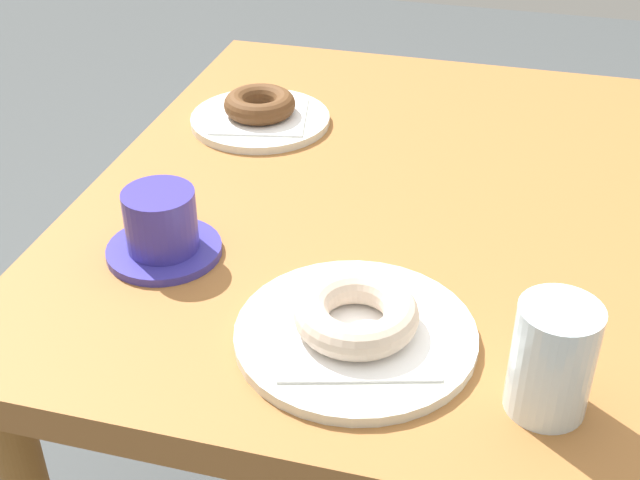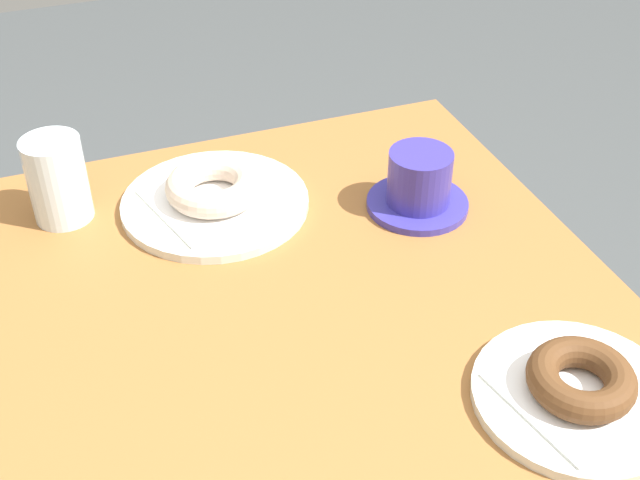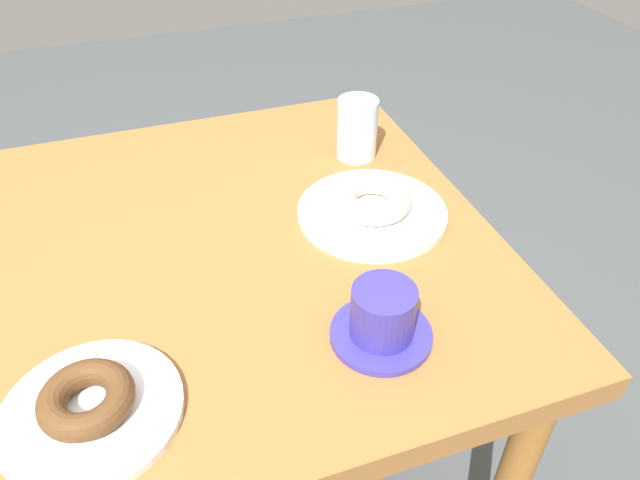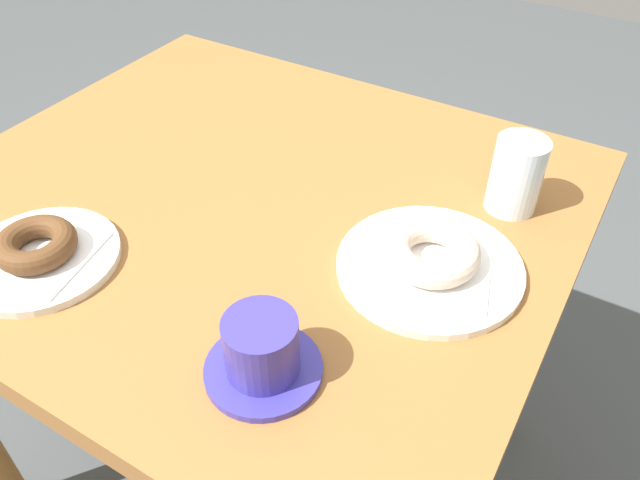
{
  "view_description": "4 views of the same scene",
  "coord_description": "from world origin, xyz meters",
  "px_view_note": "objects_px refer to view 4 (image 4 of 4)",
  "views": [
    {
      "loc": [
        0.92,
        0.12,
        1.26
      ],
      "look_at": [
        0.18,
        -0.07,
        0.76
      ],
      "focal_mm": 47.78,
      "sensor_mm": 36.0,
      "label": 1
    },
    {
      "loc": [
        -0.57,
        0.17,
        1.33
      ],
      "look_at": [
        0.14,
        -0.09,
        0.76
      ],
      "focal_mm": 46.75,
      "sensor_mm": 36.0,
      "label": 2
    },
    {
      "loc": [
        -0.03,
        -0.7,
        1.29
      ],
      "look_at": [
        0.17,
        -0.09,
        0.77
      ],
      "focal_mm": 33.43,
      "sensor_mm": 36.0,
      "label": 3
    },
    {
      "loc": [
        0.47,
        -0.58,
        1.28
      ],
      "look_at": [
        0.17,
        -0.08,
        0.78
      ],
      "focal_mm": 35.44,
      "sensor_mm": 36.0,
      "label": 4
    }
  ],
  "objects_px": {
    "water_glass": "(517,175)",
    "coffee_cup": "(262,351)",
    "plate_chocolate_ring": "(41,258)",
    "donut_chocolate_ring": "(35,244)",
    "donut_sugar_ring": "(432,252)",
    "plate_sugar_ring": "(429,267)"
  },
  "relations": [
    {
      "from": "water_glass",
      "to": "donut_chocolate_ring",
      "type": "bearing_deg",
      "value": -138.69
    },
    {
      "from": "donut_sugar_ring",
      "to": "plate_chocolate_ring",
      "type": "bearing_deg",
      "value": -151.0
    },
    {
      "from": "coffee_cup",
      "to": "donut_chocolate_ring",
      "type": "bearing_deg",
      "value": -179.72
    },
    {
      "from": "donut_sugar_ring",
      "to": "water_glass",
      "type": "xyz_separation_m",
      "value": [
        0.05,
        0.18,
        0.02
      ]
    },
    {
      "from": "donut_chocolate_ring",
      "to": "water_glass",
      "type": "xyz_separation_m",
      "value": [
        0.48,
        0.42,
        0.02
      ]
    },
    {
      "from": "plate_chocolate_ring",
      "to": "plate_sugar_ring",
      "type": "bearing_deg",
      "value": 29.0
    },
    {
      "from": "donut_sugar_ring",
      "to": "plate_sugar_ring",
      "type": "bearing_deg",
      "value": 0.0
    },
    {
      "from": "donut_sugar_ring",
      "to": "donut_chocolate_ring",
      "type": "distance_m",
      "value": 0.5
    },
    {
      "from": "donut_sugar_ring",
      "to": "water_glass",
      "type": "relative_size",
      "value": 1.12
    },
    {
      "from": "plate_chocolate_ring",
      "to": "coffee_cup",
      "type": "bearing_deg",
      "value": 0.28
    },
    {
      "from": "plate_sugar_ring",
      "to": "donut_sugar_ring",
      "type": "bearing_deg",
      "value": 0.0
    },
    {
      "from": "plate_chocolate_ring",
      "to": "coffee_cup",
      "type": "xyz_separation_m",
      "value": [
        0.35,
        0.0,
        0.03
      ]
    },
    {
      "from": "plate_chocolate_ring",
      "to": "donut_chocolate_ring",
      "type": "bearing_deg",
      "value": 0.0
    },
    {
      "from": "donut_sugar_ring",
      "to": "donut_chocolate_ring",
      "type": "height_order",
      "value": "donut_sugar_ring"
    },
    {
      "from": "donut_sugar_ring",
      "to": "plate_chocolate_ring",
      "type": "relative_size",
      "value": 0.6
    },
    {
      "from": "donut_sugar_ring",
      "to": "water_glass",
      "type": "height_order",
      "value": "water_glass"
    },
    {
      "from": "donut_sugar_ring",
      "to": "coffee_cup",
      "type": "distance_m",
      "value": 0.26
    },
    {
      "from": "water_glass",
      "to": "coffee_cup",
      "type": "bearing_deg",
      "value": -107.73
    },
    {
      "from": "plate_sugar_ring",
      "to": "coffee_cup",
      "type": "distance_m",
      "value": 0.26
    },
    {
      "from": "plate_sugar_ring",
      "to": "water_glass",
      "type": "distance_m",
      "value": 0.19
    },
    {
      "from": "coffee_cup",
      "to": "water_glass",
      "type": "bearing_deg",
      "value": 72.27
    },
    {
      "from": "water_glass",
      "to": "plate_chocolate_ring",
      "type": "bearing_deg",
      "value": -138.69
    }
  ]
}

